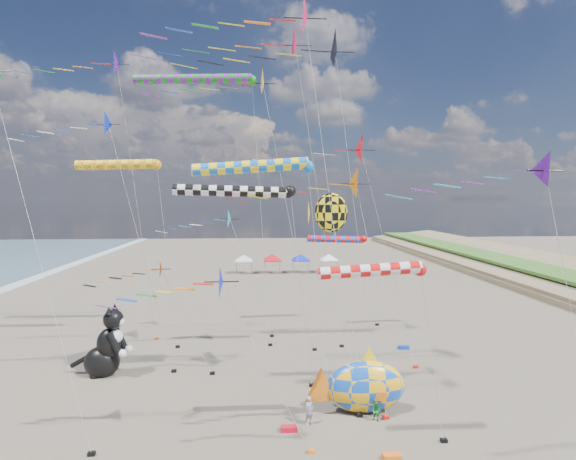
# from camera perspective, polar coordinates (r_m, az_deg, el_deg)

# --- Properties ---
(delta_kite_0) EXTENTS (9.74, 1.93, 12.20)m
(delta_kite_0) POSITION_cam_1_polar(r_m,az_deg,el_deg) (41.72, -7.90, 1.02)
(delta_kite_0) COLOR #0FB0CD
(delta_kite_0) RESTS_ON ground
(delta_kite_1) EXTENTS (11.71, 2.72, 24.62)m
(delta_kite_1) POSITION_cam_1_polar(r_m,az_deg,el_deg) (27.62, 1.54, 25.19)
(delta_kite_1) COLOR #F01A4F
(delta_kite_1) RESTS_ON ground
(delta_kite_2) EXTENTS (14.25, 3.06, 24.83)m
(delta_kite_2) POSITION_cam_1_polar(r_m,az_deg,el_deg) (32.75, 4.04, 21.86)
(delta_kite_2) COLOR black
(delta_kite_2) RESTS_ON ground
(delta_kite_3) EXTENTS (10.85, 1.84, 19.36)m
(delta_kite_3) POSITION_cam_1_polar(r_m,az_deg,el_deg) (35.70, -23.39, 11.75)
(delta_kite_3) COLOR #0929D6
(delta_kite_3) RESTS_ON ground
(delta_kite_4) EXTENTS (16.87, 3.24, 27.86)m
(delta_kite_4) POSITION_cam_1_polar(r_m,az_deg,el_deg) (40.45, 0.47, 22.71)
(delta_kite_4) COLOR #DC1943
(delta_kite_4) RESTS_ON ground
(delta_kite_5) EXTENTS (9.01, 1.92, 9.93)m
(delta_kite_5) POSITION_cam_1_polar(r_m,az_deg,el_deg) (22.44, -7.11, -7.29)
(delta_kite_5) COLOR #0F1BD3
(delta_kite_5) RESTS_ON ground
(delta_kite_7) EXTENTS (13.68, 2.48, 24.14)m
(delta_kite_7) POSITION_cam_1_polar(r_m,az_deg,el_deg) (38.69, -4.28, 18.31)
(delta_kite_7) COLOR #FFAC23
(delta_kite_7) RESTS_ON ground
(delta_kite_8) EXTENTS (10.76, 1.82, 15.27)m
(delta_kite_8) POSITION_cam_1_polar(r_m,az_deg,el_deg) (22.27, 26.22, 5.99)
(delta_kite_8) COLOR #501089
(delta_kite_8) RESTS_ON ground
(delta_kite_9) EXTENTS (10.68, 2.36, 15.29)m
(delta_kite_9) POSITION_cam_1_polar(r_m,az_deg,el_deg) (29.58, 8.26, 5.48)
(delta_kite_9) COLOR orange
(delta_kite_9) RESTS_ON ground
(delta_kite_10) EXTENTS (13.69, 2.49, 18.01)m
(delta_kite_10) POSITION_cam_1_polar(r_m,az_deg,el_deg) (33.81, 7.67, 9.83)
(delta_kite_10) COLOR red
(delta_kite_10) RESTS_ON ground
(delta_kite_11) EXTENTS (8.93, 1.58, 8.70)m
(delta_kite_11) POSITION_cam_1_polar(r_m,az_deg,el_deg) (34.19, -17.57, -5.50)
(delta_kite_11) COLOR #DA560A
(delta_kite_11) RESTS_ON ground
(delta_kite_12) EXTENTS (13.11, 2.33, 26.21)m
(delta_kite_12) POSITION_cam_1_polar(r_m,az_deg,el_deg) (45.34, -22.84, 18.61)
(delta_kite_12) COLOR #51148F
(delta_kite_12) RESTS_ON ground
(windsock_0) EXTENTS (8.33, 0.86, 16.34)m
(windsock_0) POSITION_cam_1_polar(r_m,az_deg,el_deg) (40.76, -20.35, 7.70)
(windsock_0) COLOR orange
(windsock_0) RESTS_ON ground
(windsock_1) EXTENTS (7.01, 0.68, 9.70)m
(windsock_1) POSITION_cam_1_polar(r_m,az_deg,el_deg) (23.65, 11.16, -5.20)
(windsock_1) COLOR red
(windsock_1) RESTS_ON ground
(windsock_2) EXTENTS (9.42, 0.77, 13.92)m
(windsock_2) POSITION_cam_1_polar(r_m,az_deg,el_deg) (30.15, -6.30, 4.81)
(windsock_2) COLOR black
(windsock_2) RESTS_ON ground
(windsock_3) EXTENTS (7.49, 0.72, 9.32)m
(windsock_3) POSITION_cam_1_polar(r_m,az_deg,el_deg) (45.56, 6.50, -1.23)
(windsock_3) COLOR red
(windsock_3) RESTS_ON ground
(windsock_4) EXTENTS (8.95, 0.83, 15.46)m
(windsock_4) POSITION_cam_1_polar(r_m,az_deg,el_deg) (28.51, -3.93, 7.90)
(windsock_4) COLOR blue
(windsock_4) RESTS_ON ground
(windsock_5) EXTENTS (11.55, 0.85, 23.51)m
(windsock_5) POSITION_cam_1_polar(r_m,az_deg,el_deg) (40.52, -11.30, 18.17)
(windsock_5) COLOR #18871D
(windsock_5) RESTS_ON ground
(angelfish_kite) EXTENTS (3.74, 3.02, 13.43)m
(angelfish_kite) POSITION_cam_1_polar(r_m,az_deg,el_deg) (30.04, 5.15, 2.03)
(angelfish_kite) COLOR yellow
(angelfish_kite) RESTS_ON ground
(cat_inflatable) EXTENTS (4.19, 2.61, 5.28)m
(cat_inflatable) POSITION_cam_1_polar(r_m,az_deg,el_deg) (36.62, -22.17, -12.79)
(cat_inflatable) COLOR black
(cat_inflatable) RESTS_ON ground
(fish_inflatable) EXTENTS (6.53, 2.50, 4.11)m
(fish_inflatable) POSITION_cam_1_polar(r_m,az_deg,el_deg) (29.39, 9.68, -18.98)
(fish_inflatable) COLOR blue
(fish_inflatable) RESTS_ON ground
(person_adult) EXTENTS (0.73, 0.67, 1.67)m
(person_adult) POSITION_cam_1_polar(r_m,az_deg,el_deg) (27.93, 2.73, -21.91)
(person_adult) COLOR #92919F
(person_adult) RESTS_ON ground
(child_green) EXTENTS (0.72, 0.68, 1.18)m
(child_green) POSITION_cam_1_polar(r_m,az_deg,el_deg) (28.80, 11.18, -21.68)
(child_green) COLOR #1B892B
(child_green) RESTS_ON ground
(child_blue) EXTENTS (0.66, 0.68, 1.14)m
(child_blue) POSITION_cam_1_polar(r_m,az_deg,el_deg) (30.32, 6.01, -20.30)
(child_blue) COLOR #1E5BA1
(child_blue) RESTS_ON ground
(kite_bag_0) EXTENTS (0.90, 0.44, 0.30)m
(kite_bag_0) POSITION_cam_1_polar(r_m,az_deg,el_deg) (41.46, 14.46, -14.23)
(kite_bag_0) COLOR #1238B8
(kite_bag_0) RESTS_ON ground
(kite_bag_1) EXTENTS (0.90, 0.44, 0.30)m
(kite_bag_1) POSITION_cam_1_polar(r_m,az_deg,el_deg) (25.65, 13.02, -26.27)
(kite_bag_1) COLOR orange
(kite_bag_1) RESTS_ON ground
(kite_bag_2) EXTENTS (0.90, 0.44, 0.30)m
(kite_bag_2) POSITION_cam_1_polar(r_m,az_deg,el_deg) (27.52, 0.12, -23.91)
(kite_bag_2) COLOR red
(kite_bag_2) RESTS_ON ground
(tent_row) EXTENTS (19.20, 4.20, 3.80)m
(tent_row) POSITION_cam_1_polar(r_m,az_deg,el_deg) (78.73, -0.18, -3.21)
(tent_row) COLOR silver
(tent_row) RESTS_ON ground
(parked_car) EXTENTS (3.72, 1.54, 1.26)m
(parked_car) POSITION_cam_1_polar(r_m,az_deg,el_deg) (79.88, 11.54, -5.02)
(parked_car) COLOR #26262D
(parked_car) RESTS_ON ground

